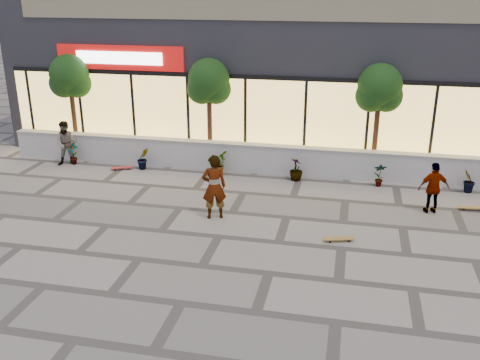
% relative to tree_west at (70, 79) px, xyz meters
% --- Properties ---
extents(ground, '(80.00, 80.00, 0.00)m').
position_rel_tree_west_xyz_m(ground, '(9.00, -7.70, -2.99)').
color(ground, gray).
rests_on(ground, ground).
extents(planter_wall, '(22.00, 0.42, 1.04)m').
position_rel_tree_west_xyz_m(planter_wall, '(9.00, -0.70, -2.46)').
color(planter_wall, silver).
rests_on(planter_wall, ground).
extents(retail_building, '(24.00, 9.17, 8.50)m').
position_rel_tree_west_xyz_m(retail_building, '(9.00, 4.79, 1.26)').
color(retail_building, '#27262C').
rests_on(retail_building, ground).
extents(shrub_a, '(0.43, 0.29, 0.81)m').
position_rel_tree_west_xyz_m(shrub_a, '(0.50, -1.25, -2.58)').
color(shrub_a, '#143812').
rests_on(shrub_a, ground).
extents(shrub_b, '(0.57, 0.57, 0.81)m').
position_rel_tree_west_xyz_m(shrub_b, '(3.30, -1.25, -2.58)').
color(shrub_b, '#143812').
rests_on(shrub_b, ground).
extents(shrub_c, '(0.68, 0.77, 0.81)m').
position_rel_tree_west_xyz_m(shrub_c, '(6.10, -1.25, -2.58)').
color(shrub_c, '#143812').
rests_on(shrub_c, ground).
extents(shrub_d, '(0.64, 0.64, 0.81)m').
position_rel_tree_west_xyz_m(shrub_d, '(8.90, -1.25, -2.58)').
color(shrub_d, '#143812').
rests_on(shrub_d, ground).
extents(shrub_e, '(0.46, 0.35, 0.81)m').
position_rel_tree_west_xyz_m(shrub_e, '(11.70, -1.25, -2.58)').
color(shrub_e, '#143812').
rests_on(shrub_e, ground).
extents(shrub_f, '(0.55, 0.57, 0.81)m').
position_rel_tree_west_xyz_m(shrub_f, '(14.50, -1.25, -2.58)').
color(shrub_f, '#143812').
rests_on(shrub_f, ground).
extents(tree_west, '(1.60, 1.50, 3.92)m').
position_rel_tree_west_xyz_m(tree_west, '(0.00, 0.00, 0.00)').
color(tree_west, '#492C1A').
rests_on(tree_west, ground).
extents(tree_midwest, '(1.60, 1.50, 3.92)m').
position_rel_tree_west_xyz_m(tree_midwest, '(5.50, 0.00, 0.00)').
color(tree_midwest, '#492C1A').
rests_on(tree_midwest, ground).
extents(tree_mideast, '(1.60, 1.50, 3.92)m').
position_rel_tree_west_xyz_m(tree_mideast, '(11.50, 0.00, 0.00)').
color(tree_mideast, '#492C1A').
rests_on(tree_mideast, ground).
extents(skater_center, '(0.82, 0.68, 1.92)m').
position_rel_tree_west_xyz_m(skater_center, '(6.94, -4.88, -2.03)').
color(skater_center, silver).
rests_on(skater_center, ground).
extents(skater_left, '(0.98, 0.88, 1.68)m').
position_rel_tree_west_xyz_m(skater_left, '(0.38, -1.40, -2.15)').
color(skater_left, tan).
rests_on(skater_left, ground).
extents(skater_right_near, '(0.98, 0.60, 1.55)m').
position_rel_tree_west_xyz_m(skater_right_near, '(13.15, -3.17, -2.21)').
color(skater_right_near, silver).
rests_on(skater_right_near, ground).
extents(skateboard_center, '(0.83, 0.43, 0.10)m').
position_rel_tree_west_xyz_m(skateboard_center, '(10.55, -5.67, -2.90)').
color(skateboard_center, olive).
rests_on(skateboard_center, ground).
extents(skateboard_left, '(0.78, 0.50, 0.09)m').
position_rel_tree_west_xyz_m(skateboard_left, '(2.54, -1.50, -2.91)').
color(skateboard_left, red).
rests_on(skateboard_left, ground).
extents(skateboard_right_near, '(0.84, 0.29, 0.10)m').
position_rel_tree_west_xyz_m(skateboard_right_near, '(14.39, -2.73, -2.90)').
color(skateboard_right_near, '#9D6833').
rests_on(skateboard_right_near, ground).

